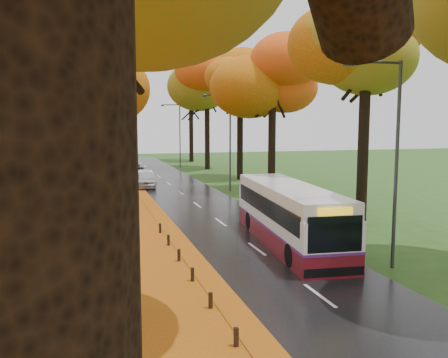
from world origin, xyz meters
name	(u,v)px	position (x,y,z in m)	size (l,w,h in m)	color
road	(194,203)	(0.00, 25.00, 0.02)	(6.50, 90.00, 0.04)	black
centre_line	(194,202)	(0.00, 25.00, 0.04)	(0.12, 90.00, 0.01)	silver
leaf_verge	(61,209)	(-9.00, 25.00, 0.01)	(12.00, 90.00, 0.02)	#8D340C
leaf_drift	(151,204)	(-3.05, 25.00, 0.04)	(0.90, 90.00, 0.01)	#B36C12
trees_left	(84,66)	(-7.18, 27.06, 9.53)	(9.20, 74.00, 13.88)	black
trees_right	(279,70)	(7.19, 26.91, 9.69)	(9.30, 74.20, 13.96)	black
bollard_row	(222,317)	(-3.70, 4.70, 0.26)	(0.11, 23.51, 0.52)	black
streetlamp_near	(391,148)	(3.95, 8.00, 4.71)	(2.45, 0.18, 8.00)	#333538
streetlamp_mid	(227,134)	(3.95, 30.00, 4.71)	(2.45, 0.18, 8.00)	#333538
streetlamp_far	(178,130)	(3.95, 52.00, 4.71)	(2.45, 0.18, 8.00)	#333538
bus	(289,213)	(1.74, 12.48, 1.48)	(3.35, 10.63, 2.75)	#5B0E16
car_white	(146,179)	(-2.35, 33.89, 0.75)	(1.67, 4.16, 1.42)	silver
car_silver	(144,178)	(-2.35, 35.23, 0.73)	(1.46, 4.20, 1.38)	#96989D
car_dark	(132,167)	(-2.35, 47.23, 0.63)	(1.66, 4.09, 1.19)	black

